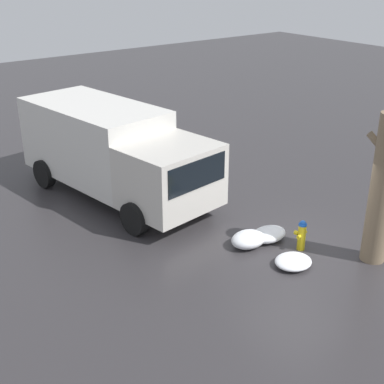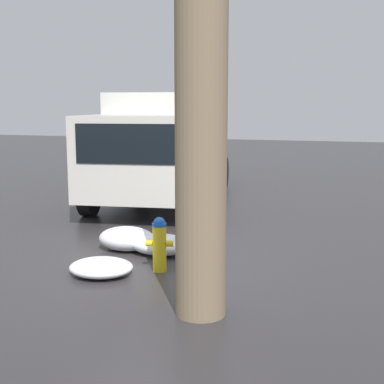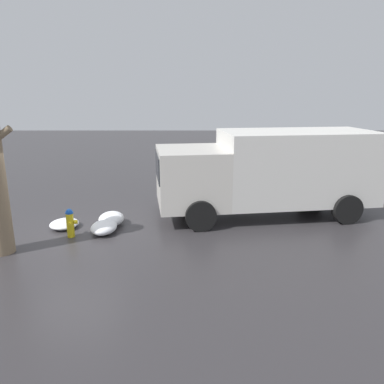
% 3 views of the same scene
% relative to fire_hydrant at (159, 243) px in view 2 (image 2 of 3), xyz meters
% --- Properties ---
extents(ground_plane, '(60.00, 60.00, 0.00)m').
position_rel_fire_hydrant_xyz_m(ground_plane, '(-0.00, -0.00, -0.42)').
color(ground_plane, '#333033').
extents(fire_hydrant, '(0.31, 0.41, 0.81)m').
position_rel_fire_hydrant_xyz_m(fire_hydrant, '(0.00, 0.00, 0.00)').
color(fire_hydrant, yellow).
rests_on(fire_hydrant, ground_plane).
extents(tree_trunk, '(0.89, 0.59, 3.68)m').
position_rel_fire_hydrant_xyz_m(tree_trunk, '(-1.38, -1.04, 1.44)').
color(tree_trunk, '#7F6B51').
rests_on(tree_trunk, ground_plane).
extents(delivery_truck, '(7.09, 3.45, 2.70)m').
position_rel_fire_hydrant_xyz_m(delivery_truck, '(5.83, 2.03, 1.07)').
color(delivery_truck, beige).
rests_on(delivery_truck, ground_plane).
extents(snow_pile_by_hydrant, '(0.72, 1.02, 0.33)m').
position_rel_fire_hydrant_xyz_m(snow_pile_by_hydrant, '(0.84, 0.31, -0.25)').
color(snow_pile_by_hydrant, white).
rests_on(snow_pile_by_hydrant, ground_plane).
extents(snow_pile_curbside, '(0.74, 0.97, 0.39)m').
position_rel_fire_hydrant_xyz_m(snow_pile_curbside, '(0.92, 0.94, -0.22)').
color(snow_pile_curbside, white).
rests_on(snow_pile_curbside, ground_plane).
extents(snow_pile_by_tree, '(0.83, 0.93, 0.23)m').
position_rel_fire_hydrant_xyz_m(snow_pile_by_tree, '(-0.43, 0.73, -0.30)').
color(snow_pile_by_tree, white).
rests_on(snow_pile_by_tree, ground_plane).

